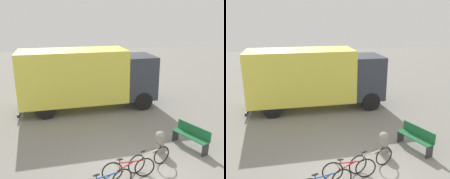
{
  "view_description": "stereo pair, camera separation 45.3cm",
  "coord_description": "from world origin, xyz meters",
  "views": [
    {
      "loc": [
        -2.34,
        -6.3,
        5.08
      ],
      "look_at": [
        0.2,
        4.3,
        1.75
      ],
      "focal_mm": 40.0,
      "sensor_mm": 36.0,
      "label": 1
    },
    {
      "loc": [
        -1.89,
        -6.4,
        5.08
      ],
      "look_at": [
        0.2,
        4.3,
        1.75
      ],
      "focal_mm": 40.0,
      "sensor_mm": 36.0,
      "label": 2
    }
  ],
  "objects": [
    {
      "name": "delivery_truck",
      "position": [
        -0.62,
        6.76,
        1.81
      ],
      "size": [
        7.37,
        2.35,
        3.27
      ],
      "rotation": [
        0.0,
        0.0,
        0.01
      ],
      "color": "#EAE04C",
      "rests_on": "ground"
    },
    {
      "name": "park_bench",
      "position": [
        2.74,
        1.54,
        0.5
      ],
      "size": [
        0.92,
        1.58,
        0.91
      ],
      "rotation": [
        0.0,
        0.0,
        1.93
      ],
      "color": "#1E6638",
      "rests_on": "ground"
    },
    {
      "name": "bicycle_middle",
      "position": [
        -0.24,
        0.2,
        0.37
      ],
      "size": [
        1.75,
        0.44,
        0.77
      ],
      "rotation": [
        0.0,
        0.0,
        -0.01
      ],
      "color": "black",
      "rests_on": "ground"
    },
    {
      "name": "bicycle_far",
      "position": [
        0.61,
        0.58,
        0.37
      ],
      "size": [
        1.69,
        0.62,
        0.77
      ],
      "rotation": [
        0.0,
        0.0,
        0.3
      ],
      "color": "black",
      "rests_on": "ground"
    },
    {
      "name": "bollard_near_bench",
      "position": [
        1.4,
        1.51,
        0.46
      ],
      "size": [
        0.36,
        0.36,
        0.85
      ],
      "color": "gray",
      "rests_on": "ground"
    }
  ]
}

